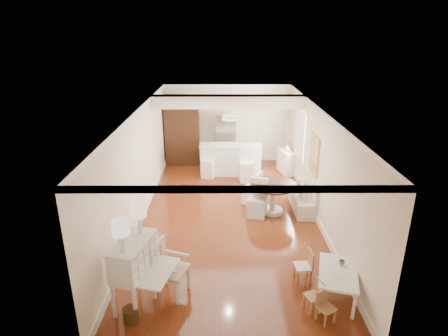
{
  "coord_description": "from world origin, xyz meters",
  "views": [
    {
      "loc": [
        -0.17,
        -8.75,
        4.62
      ],
      "look_at": [
        -0.13,
        0.3,
        1.25
      ],
      "focal_mm": 30.0,
      "sensor_mm": 36.0,
      "label": 1
    }
  ],
  "objects_px": {
    "kids_chair_c": "(326,307)",
    "fridge": "(236,140)",
    "wicker_basket": "(131,315)",
    "slip_chair_far": "(252,187)",
    "dining_table": "(273,199)",
    "slip_chair_near": "(257,198)",
    "gustavian_armchair": "(171,269)",
    "pantry_cabinet": "(182,133)",
    "bar_stool_right": "(246,166)",
    "kids_chair_a": "(314,296)",
    "bar_stool_left": "(208,163)",
    "kids_table": "(337,284)",
    "secretary_bureau": "(135,273)",
    "kids_chair_b": "(303,266)",
    "breakfast_counter": "(231,159)",
    "sideboard": "(286,162)"
  },
  "relations": [
    {
      "from": "gustavian_armchair",
      "to": "breakfast_counter",
      "type": "height_order",
      "value": "gustavian_armchair"
    },
    {
      "from": "secretary_bureau",
      "to": "wicker_basket",
      "type": "height_order",
      "value": "secretary_bureau"
    },
    {
      "from": "pantry_cabinet",
      "to": "breakfast_counter",
      "type": "bearing_deg",
      "value": -32.43
    },
    {
      "from": "kids_chair_a",
      "to": "bar_stool_right",
      "type": "distance_m",
      "value": 5.96
    },
    {
      "from": "kids_chair_b",
      "to": "sideboard",
      "type": "distance_m",
      "value": 5.9
    },
    {
      "from": "kids_chair_a",
      "to": "fridge",
      "type": "bearing_deg",
      "value": 168.85
    },
    {
      "from": "secretary_bureau",
      "to": "breakfast_counter",
      "type": "bearing_deg",
      "value": 88.52
    },
    {
      "from": "pantry_cabinet",
      "to": "bar_stool_left",
      "type": "bearing_deg",
      "value": -55.22
    },
    {
      "from": "kids_chair_c",
      "to": "fridge",
      "type": "distance_m",
      "value": 8.02
    },
    {
      "from": "wicker_basket",
      "to": "bar_stool_right",
      "type": "xyz_separation_m",
      "value": [
        2.29,
        6.18,
        0.39
      ]
    },
    {
      "from": "kids_chair_c",
      "to": "sideboard",
      "type": "xyz_separation_m",
      "value": [
        0.45,
        6.95,
        0.11
      ]
    },
    {
      "from": "bar_stool_right",
      "to": "kids_table",
      "type": "bearing_deg",
      "value": -80.3
    },
    {
      "from": "fridge",
      "to": "slip_chair_near",
      "type": "bearing_deg",
      "value": -83.87
    },
    {
      "from": "wicker_basket",
      "to": "slip_chair_far",
      "type": "relative_size",
      "value": 0.28
    },
    {
      "from": "secretary_bureau",
      "to": "pantry_cabinet",
      "type": "height_order",
      "value": "pantry_cabinet"
    },
    {
      "from": "wicker_basket",
      "to": "secretary_bureau",
      "type": "bearing_deg",
      "value": 89.11
    },
    {
      "from": "dining_table",
      "to": "pantry_cabinet",
      "type": "distance_m",
      "value": 4.88
    },
    {
      "from": "gustavian_armchair",
      "to": "pantry_cabinet",
      "type": "distance_m",
      "value": 7.25
    },
    {
      "from": "breakfast_counter",
      "to": "fridge",
      "type": "relative_size",
      "value": 1.14
    },
    {
      "from": "gustavian_armchair",
      "to": "fridge",
      "type": "bearing_deg",
      "value": 8.44
    },
    {
      "from": "kids_chair_b",
      "to": "kids_chair_c",
      "type": "xyz_separation_m",
      "value": [
        0.17,
        -1.08,
        -0.06
      ]
    },
    {
      "from": "dining_table",
      "to": "slip_chair_near",
      "type": "distance_m",
      "value": 0.45
    },
    {
      "from": "fridge",
      "to": "slip_chair_far",
      "type": "bearing_deg",
      "value": -83.84
    },
    {
      "from": "kids_table",
      "to": "dining_table",
      "type": "relative_size",
      "value": 0.91
    },
    {
      "from": "dining_table",
      "to": "sideboard",
      "type": "distance_m",
      "value": 3.11
    },
    {
      "from": "secretary_bureau",
      "to": "gustavian_armchair",
      "type": "distance_m",
      "value": 0.64
    },
    {
      "from": "kids_chair_c",
      "to": "fridge",
      "type": "xyz_separation_m",
      "value": [
        -1.25,
        7.89,
        0.62
      ]
    },
    {
      "from": "dining_table",
      "to": "bar_stool_right",
      "type": "bearing_deg",
      "value": 104.38
    },
    {
      "from": "kids_chair_c",
      "to": "pantry_cabinet",
      "type": "distance_m",
      "value": 8.57
    },
    {
      "from": "slip_chair_far",
      "to": "fridge",
      "type": "relative_size",
      "value": 0.51
    },
    {
      "from": "wicker_basket",
      "to": "dining_table",
      "type": "distance_m",
      "value": 4.89
    },
    {
      "from": "kids_chair_c",
      "to": "slip_chair_far",
      "type": "xyz_separation_m",
      "value": [
        -0.9,
        4.6,
        0.19
      ]
    },
    {
      "from": "slip_chair_near",
      "to": "breakfast_counter",
      "type": "distance_m",
      "value": 3.09
    },
    {
      "from": "secretary_bureau",
      "to": "fridge",
      "type": "distance_m",
      "value": 7.69
    },
    {
      "from": "bar_stool_right",
      "to": "pantry_cabinet",
      "type": "xyz_separation_m",
      "value": [
        -2.19,
        1.74,
        0.63
      ]
    },
    {
      "from": "slip_chair_far",
      "to": "breakfast_counter",
      "type": "relative_size",
      "value": 0.45
    },
    {
      "from": "wicker_basket",
      "to": "kids_chair_c",
      "type": "distance_m",
      "value": 3.26
    },
    {
      "from": "gustavian_armchair",
      "to": "bar_stool_right",
      "type": "xyz_separation_m",
      "value": [
        1.7,
        5.47,
        -0.01
      ]
    },
    {
      "from": "pantry_cabinet",
      "to": "fridge",
      "type": "height_order",
      "value": "pantry_cabinet"
    },
    {
      "from": "gustavian_armchair",
      "to": "bar_stool_right",
      "type": "distance_m",
      "value": 5.73
    },
    {
      "from": "dining_table",
      "to": "kids_chair_b",
      "type": "bearing_deg",
      "value": -85.47
    },
    {
      "from": "wicker_basket",
      "to": "sideboard",
      "type": "height_order",
      "value": "sideboard"
    },
    {
      "from": "bar_stool_right",
      "to": "wicker_basket",
      "type": "bearing_deg",
      "value": -113.89
    },
    {
      "from": "kids_chair_a",
      "to": "wicker_basket",
      "type": "bearing_deg",
      "value": -104.34
    },
    {
      "from": "bar_stool_right",
      "to": "sideboard",
      "type": "xyz_separation_m",
      "value": [
        1.41,
        0.76,
        -0.13
      ]
    },
    {
      "from": "wicker_basket",
      "to": "kids_chair_c",
      "type": "bearing_deg",
      "value": -0.11
    },
    {
      "from": "breakfast_counter",
      "to": "pantry_cabinet",
      "type": "relative_size",
      "value": 0.89
    },
    {
      "from": "kids_chair_c",
      "to": "breakfast_counter",
      "type": "relative_size",
      "value": 0.27
    },
    {
      "from": "dining_table",
      "to": "slip_chair_far",
      "type": "distance_m",
      "value": 0.81
    },
    {
      "from": "kids_chair_a",
      "to": "bar_stool_left",
      "type": "relative_size",
      "value": 0.59
    }
  ]
}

